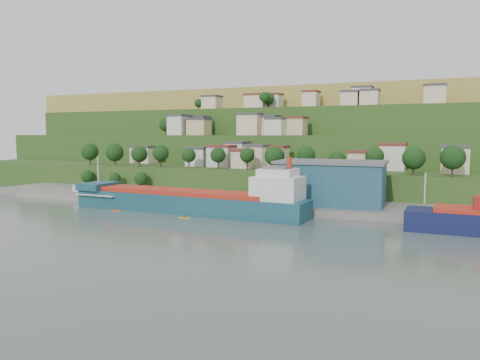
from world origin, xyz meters
The scene contains 10 objects.
ground centered at (0.00, 0.00, 0.00)m, with size 500.00×500.00×0.00m, color #4A5A53.
quay centered at (20.00, 28.00, 0.00)m, with size 220.00×26.00×4.00m, color slate.
pebble_beach centered at (-55.00, 22.00, 0.00)m, with size 40.00×18.00×2.40m, color slate.
hillside centered at (-0.02, 168.65, 0.10)m, with size 360.00×211.33×96.00m.
cargo_ship_near centered at (0.41, 9.15, 2.97)m, with size 72.77×13.95×18.61m.
warehouse centered at (35.81, 28.19, 8.43)m, with size 31.89×20.49×12.80m.
caravan centered at (-52.48, 22.40, 2.78)m, with size 6.78×2.82×3.16m, color silver.
dinghy centered at (-48.95, 20.60, 1.58)m, with size 3.84×1.44×0.77m, color silver.
kayak_orange centered at (-21.87, 2.26, 0.25)m, with size 3.42×0.70×0.85m.
kayak_yellow centered at (2.63, 0.07, 0.25)m, with size 3.41×0.61×0.85m.
Camera 1 is at (66.17, -107.47, 22.58)m, focal length 35.00 mm.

